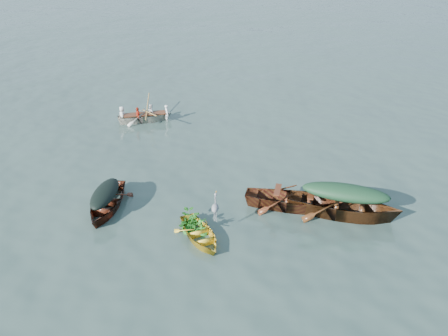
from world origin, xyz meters
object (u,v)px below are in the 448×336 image
object	(u,v)px
yellow_dinghy	(200,239)
open_wooden_boat	(293,208)
green_tarp_boat	(342,216)
heron	(215,212)
dark_covered_boat	(107,209)
rowed_boat	(145,122)

from	to	relation	value
yellow_dinghy	open_wooden_boat	world-z (taller)	open_wooden_boat
green_tarp_boat	heron	distance (m)	4.39
dark_covered_boat	green_tarp_boat	world-z (taller)	green_tarp_boat
open_wooden_boat	rowed_boat	xyz separation A→B (m)	(-7.06, 7.46, 0.00)
yellow_dinghy	heron	world-z (taller)	heron
dark_covered_boat	heron	distance (m)	4.05
green_tarp_boat	rowed_boat	world-z (taller)	green_tarp_boat
dark_covered_boat	rowed_boat	size ratio (longest dim) A/B	0.97
yellow_dinghy	dark_covered_boat	bearing A→B (deg)	125.57
yellow_dinghy	green_tarp_boat	distance (m)	4.84
yellow_dinghy	rowed_boat	xyz separation A→B (m)	(-4.16, 9.49, 0.00)
open_wooden_boat	rowed_boat	size ratio (longest dim) A/B	1.21
yellow_dinghy	rowed_boat	world-z (taller)	rowed_boat
yellow_dinghy	open_wooden_boat	xyz separation A→B (m)	(2.91, 2.03, 0.00)
yellow_dinghy	heron	bearing A→B (deg)	5.19
yellow_dinghy	green_tarp_boat	size ratio (longest dim) A/B	0.53
dark_covered_boat	yellow_dinghy	bearing A→B (deg)	-22.95
dark_covered_boat	open_wooden_boat	world-z (taller)	open_wooden_boat
open_wooden_boat	yellow_dinghy	bearing A→B (deg)	132.26
dark_covered_boat	open_wooden_boat	distance (m)	6.33
dark_covered_boat	rowed_boat	world-z (taller)	dark_covered_boat
yellow_dinghy	open_wooden_boat	bearing A→B (deg)	2.60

